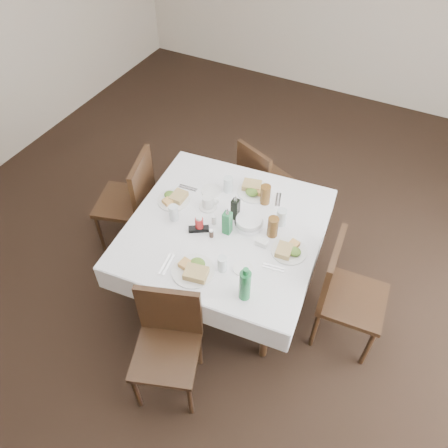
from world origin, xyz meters
name	(u,v)px	position (x,y,z in m)	size (l,w,h in m)	color
ground_plane	(227,266)	(0.00, 0.00, 0.00)	(7.00, 7.00, 0.00)	black
room_shell	(228,103)	(0.00, 0.00, 1.71)	(6.04, 7.04, 2.80)	beige
dining_table	(225,232)	(0.07, -0.18, 0.69)	(1.59, 1.59, 0.76)	black
chair_north	(260,177)	(-0.03, 0.75, 0.50)	(0.54, 0.54, 0.87)	black
chair_south	(168,337)	(0.10, -1.09, 0.53)	(0.56, 0.56, 0.93)	black
chair_east	(343,289)	(1.04, -0.19, 0.56)	(0.50, 0.50, 0.99)	black
chair_west	(133,197)	(-0.91, -0.07, 0.56)	(0.58, 0.58, 0.98)	black
meal_north	(254,190)	(0.11, 0.27, 0.79)	(0.29, 0.29, 0.06)	white
meal_south	(194,270)	(0.08, -0.67, 0.79)	(0.30, 0.30, 0.07)	white
meal_east	(289,250)	(0.60, -0.20, 0.78)	(0.26, 0.26, 0.06)	white
meal_west	(174,198)	(-0.43, -0.11, 0.78)	(0.27, 0.27, 0.06)	white
side_plate_a	(211,191)	(-0.21, 0.12, 0.77)	(0.17, 0.17, 0.01)	white
side_plate_b	(243,268)	(0.37, -0.49, 0.77)	(0.14, 0.14, 0.01)	white
water_n	(228,185)	(-0.09, 0.19, 0.83)	(0.08, 0.08, 0.14)	silver
water_s	(222,264)	(0.24, -0.56, 0.82)	(0.07, 0.07, 0.12)	silver
water_e	(281,217)	(0.44, 0.03, 0.83)	(0.08, 0.08, 0.14)	silver
water_w	(174,213)	(-0.32, -0.29, 0.83)	(0.07, 0.07, 0.13)	silver
iced_tea_a	(265,195)	(0.24, 0.20, 0.85)	(0.08, 0.08, 0.17)	brown
iced_tea_b	(273,227)	(0.43, -0.10, 0.85)	(0.08, 0.08, 0.17)	brown
bread_basket	(249,222)	(0.23, -0.09, 0.80)	(0.22, 0.22, 0.07)	silver
oil_cruet_dark	(235,208)	(0.10, -0.06, 0.86)	(0.06, 0.06, 0.24)	black
oil_cruet_green	(227,222)	(0.11, -0.23, 0.87)	(0.06, 0.06, 0.25)	#1D713A
ketchup_bottle	(199,224)	(-0.09, -0.30, 0.83)	(0.06, 0.06, 0.14)	#AC1C1D
salt_shaker	(214,220)	(-0.02, -0.20, 0.80)	(0.04, 0.04, 0.08)	white
pepper_shaker	(211,233)	(0.03, -0.32, 0.80)	(0.03, 0.03, 0.07)	#3A271E
coffee_mug	(208,203)	(-0.14, -0.06, 0.81)	(0.15, 0.15, 0.11)	white
sunglasses	(199,229)	(-0.09, -0.31, 0.78)	(0.16, 0.12, 0.03)	black
green_bottle	(245,285)	(0.48, -0.70, 0.89)	(0.08, 0.08, 0.30)	#1D713A
sugar_caddy	(261,242)	(0.40, -0.23, 0.79)	(0.09, 0.05, 0.05)	white
cutlery_n	(278,200)	(0.33, 0.27, 0.77)	(0.08, 0.16, 0.01)	silver
cutlery_s	(167,264)	(-0.13, -0.71, 0.77)	(0.07, 0.20, 0.01)	silver
cutlery_e	(274,268)	(0.56, -0.39, 0.77)	(0.16, 0.06, 0.01)	silver
cutlery_w	(188,188)	(-0.40, 0.06, 0.77)	(0.16, 0.05, 0.01)	silver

